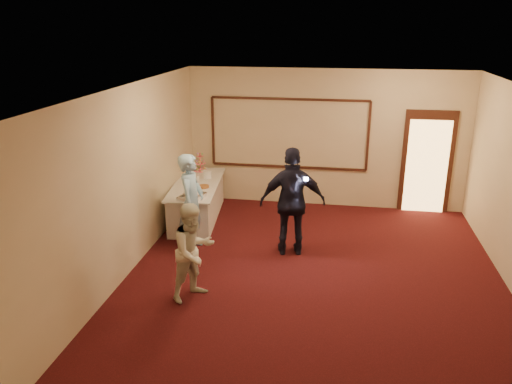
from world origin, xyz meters
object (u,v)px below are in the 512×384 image
at_px(pavlova_tray, 192,194).
at_px(plate_stack_a, 195,179).
at_px(tart, 204,187).
at_px(man, 192,202).
at_px(cupcake_stand, 200,164).
at_px(woman, 194,252).
at_px(plate_stack_b, 207,174).
at_px(guest, 293,202).
at_px(buffet_table, 197,201).

xyz_separation_m(pavlova_tray, plate_stack_a, (-0.21, 0.93, -0.01)).
bearing_deg(plate_stack_a, tart, -48.75).
relative_size(plate_stack_a, man, 0.10).
relative_size(cupcake_stand, woman, 0.31).
distance_m(cupcake_stand, woman, 4.07).
relative_size(tart, woman, 0.17).
height_order(plate_stack_a, plate_stack_b, plate_stack_b).
xyz_separation_m(man, guest, (1.78, 0.10, 0.08)).
distance_m(buffet_table, tart, 0.53).
bearing_deg(guest, woman, 44.33).
relative_size(pavlova_tray, man, 0.33).
height_order(plate_stack_b, woman, woman).
bearing_deg(plate_stack_a, guest, -32.10).
relative_size(tart, guest, 0.13).
relative_size(buffet_table, tart, 9.49).
height_order(cupcake_stand, tart, cupcake_stand).
bearing_deg(guest, plate_stack_a, -41.39).
relative_size(buffet_table, cupcake_stand, 5.34).
xyz_separation_m(pavlova_tray, tart, (0.05, 0.63, -0.06)).
bearing_deg(guest, cupcake_stand, -53.61).
xyz_separation_m(buffet_table, man, (0.32, -1.41, 0.50)).
bearing_deg(tart, cupcake_stand, 108.44).
height_order(woman, guest, guest).
bearing_deg(man, buffet_table, 14.47).
distance_m(buffet_table, woman, 3.17).
height_order(man, guest, guest).
distance_m(tart, woman, 2.84).
distance_m(buffet_table, man, 1.53).
height_order(cupcake_stand, guest, guest).
bearing_deg(cupcake_stand, guest, -44.32).
bearing_deg(plate_stack_b, guest, -40.80).
xyz_separation_m(buffet_table, guest, (2.10, -1.31, 0.58)).
relative_size(buffet_table, pavlova_tray, 4.08).
bearing_deg(man, plate_stack_b, 7.96).
bearing_deg(pavlova_tray, buffet_table, 100.58).
height_order(cupcake_stand, man, man).
bearing_deg(cupcake_stand, woman, -75.81).
xyz_separation_m(cupcake_stand, guest, (2.27, -2.22, 0.03)).
distance_m(plate_stack_b, man, 1.82).
height_order(pavlova_tray, cupcake_stand, cupcake_stand).
distance_m(pavlova_tray, woman, 2.24).
distance_m(pavlova_tray, guest, 1.98).
xyz_separation_m(plate_stack_b, guest, (1.98, -1.71, 0.11)).
xyz_separation_m(plate_stack_b, man, (0.20, -1.81, 0.03)).
height_order(plate_stack_b, man, man).
relative_size(cupcake_stand, guest, 0.23).
bearing_deg(plate_stack_a, pavlova_tray, -77.28).
distance_m(man, woman, 1.71).
bearing_deg(plate_stack_a, buffet_table, -40.45).
height_order(tart, man, man).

